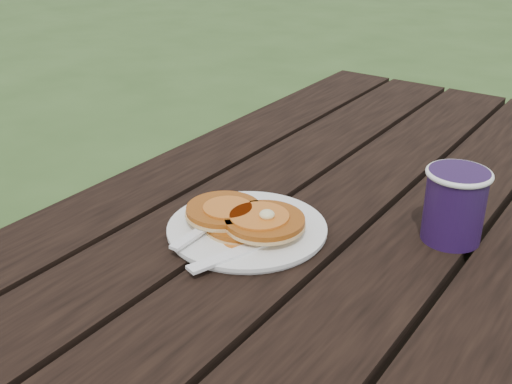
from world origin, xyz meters
The scene contains 5 objects.
plate centered at (-0.06, 0.00, 0.76)m, with size 0.23×0.23×0.01m, color white.
pancake_stack centered at (-0.06, 0.00, 0.77)m, with size 0.18×0.12×0.04m.
knife centered at (-0.02, -0.06, 0.76)m, with size 0.02×0.18×0.01m, color white.
fork centered at (-0.10, -0.06, 0.77)m, with size 0.03×0.16×0.01m, color white, non-canonical shape.
coffee_cup centered at (0.19, 0.16, 0.81)m, with size 0.09×0.09×0.11m.
Camera 1 is at (0.42, -0.67, 1.22)m, focal length 45.00 mm.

